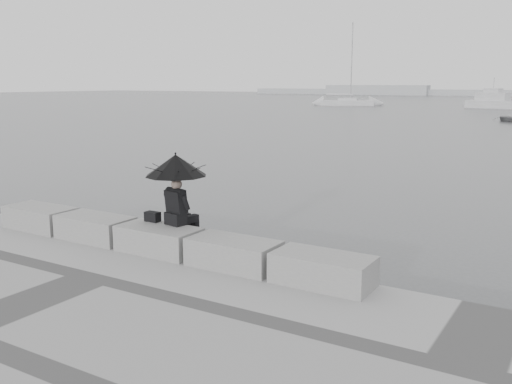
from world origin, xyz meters
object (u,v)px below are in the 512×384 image
Objects in this scene: sailboat_left at (347,102)px; dinghy at (507,118)px; motor_cruiser at (498,102)px; seated_person at (176,173)px.

sailboat_left is 3.95× the size of dinghy.
motor_cruiser reaches higher than dinghy.
seated_person is 82.33m from sailboat_left.
seated_person is 50.72m from dinghy.
seated_person is 0.15× the size of motor_cruiser.
sailboat_left reaches higher than motor_cruiser.
motor_cruiser is at bearing -20.46° from sailboat_left.
sailboat_left reaches higher than seated_person.
seated_person is at bearing -69.85° from motor_cruiser.
dinghy is at bearing 101.26° from seated_person.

